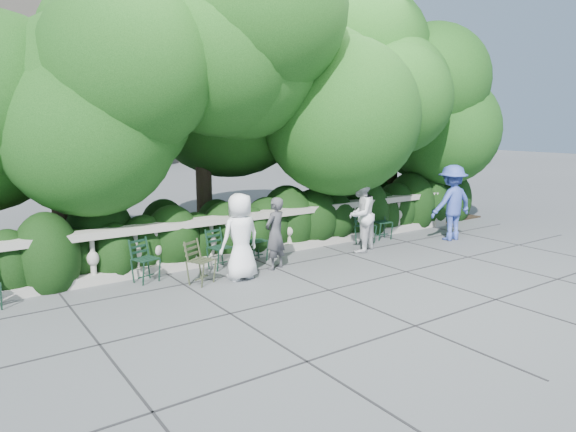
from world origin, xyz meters
TOP-DOWN VIEW (x-y plane):
  - ground at (0.00, 0.00)m, footprint 90.00×90.00m
  - balustrade at (0.00, 1.80)m, footprint 12.00×0.44m
  - shrub_hedge at (0.00, 3.00)m, footprint 15.00×2.60m
  - tree_canopy at (0.69, 3.19)m, footprint 15.04×6.52m
  - chair_b at (-2.97, 1.20)m, footprint 0.56×0.58m
  - chair_c at (-0.52, 1.30)m, footprint 0.48×0.51m
  - chair_d at (-1.43, 1.21)m, footprint 0.52×0.55m
  - chair_e at (2.56, 1.14)m, footprint 0.54×0.57m
  - chair_f at (3.20, 1.26)m, footprint 0.52×0.55m
  - chair_weathered at (-2.14, 0.52)m, footprint 0.61×0.63m
  - person_businessman at (-1.45, 0.49)m, footprint 0.85×0.59m
  - person_woman_grey at (-0.52, 0.71)m, footprint 0.63×0.52m
  - person_casual_man at (1.89, 0.79)m, footprint 1.04×0.94m
  - person_older_blue at (4.61, 0.36)m, footprint 1.30×0.83m

SIDE VIEW (x-z plane):
  - ground at x=0.00m, z-range 0.00..0.00m
  - shrub_hedge at x=0.00m, z-range -0.85..0.85m
  - chair_b at x=-2.97m, z-range -0.42..0.42m
  - chair_c at x=-0.52m, z-range -0.42..0.42m
  - chair_d at x=-1.43m, z-range -0.42..0.42m
  - chair_e at x=2.56m, z-range -0.42..0.42m
  - chair_f at x=3.20m, z-range -0.42..0.42m
  - chair_weathered at x=-2.14m, z-range -0.42..0.42m
  - balustrade at x=0.00m, z-range -0.01..0.99m
  - person_woman_grey at x=-0.52m, z-range 0.00..1.48m
  - person_businessman at x=-1.45m, z-range 0.00..1.66m
  - person_casual_man at x=1.89m, z-range 0.00..1.74m
  - person_older_blue at x=4.61m, z-range 0.00..1.91m
  - tree_canopy at x=0.69m, z-range 0.57..7.35m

